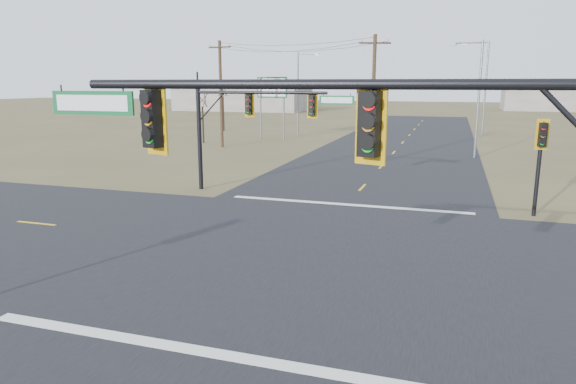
# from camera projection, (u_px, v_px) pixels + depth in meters

# --- Properties ---
(ground) EXTENTS (320.00, 320.00, 0.00)m
(ground) POSITION_uv_depth(u_px,v_px,m) (305.00, 251.00, 18.40)
(ground) COLOR brown
(ground) RESTS_ON ground
(road_ew) EXTENTS (160.00, 14.00, 0.02)m
(road_ew) POSITION_uv_depth(u_px,v_px,m) (305.00, 251.00, 18.40)
(road_ew) COLOR black
(road_ew) RESTS_ON ground
(road_ns) EXTENTS (14.00, 160.00, 0.02)m
(road_ns) POSITION_uv_depth(u_px,v_px,m) (305.00, 251.00, 18.40)
(road_ns) COLOR black
(road_ns) RESTS_ON ground
(stop_bar_near) EXTENTS (12.00, 0.40, 0.01)m
(stop_bar_near) POSITION_uv_depth(u_px,v_px,m) (213.00, 353.00, 11.41)
(stop_bar_near) COLOR silver
(stop_bar_near) RESTS_ON road_ns
(stop_bar_far) EXTENTS (12.00, 0.40, 0.01)m
(stop_bar_far) POSITION_uv_depth(u_px,v_px,m) (347.00, 204.00, 25.38)
(stop_bar_far) COLOR silver
(stop_bar_far) RESTS_ON road_ns
(mast_arm_near) EXTENTS (10.33, 0.55, 6.49)m
(mast_arm_near) POSITION_uv_depth(u_px,v_px,m) (374.00, 157.00, 8.32)
(mast_arm_near) COLOR black
(mast_arm_near) RESTS_ON ground
(mast_arm_far) EXTENTS (8.82, 0.41, 6.02)m
(mast_arm_far) POSITION_uv_depth(u_px,v_px,m) (254.00, 112.00, 27.41)
(mast_arm_far) COLOR black
(mast_arm_far) RESTS_ON ground
(pedestal_signal_ne) EXTENTS (0.63, 0.54, 4.41)m
(pedestal_signal_ne) POSITION_uv_depth(u_px,v_px,m) (541.00, 146.00, 22.54)
(pedestal_signal_ne) COLOR black
(pedestal_signal_ne) RESTS_ON ground
(utility_pole_near) EXTENTS (2.16, 0.92, 9.28)m
(utility_pole_near) POSITION_uv_depth(u_px,v_px,m) (373.00, 98.00, 36.93)
(utility_pole_near) COLOR #49341F
(utility_pole_near) RESTS_ON ground
(utility_pole_far) EXTENTS (2.36, 0.48, 9.71)m
(utility_pole_far) POSITION_uv_depth(u_px,v_px,m) (221.00, 93.00, 47.42)
(utility_pole_far) COLOR #49341F
(utility_pole_far) RESTS_ON ground
(highway_sign) EXTENTS (3.48, 0.52, 6.56)m
(highway_sign) POSITION_uv_depth(u_px,v_px,m) (272.00, 96.00, 54.23)
(highway_sign) COLOR slate
(highway_sign) RESTS_ON ground
(streetlight_a) EXTENTS (2.57, 0.37, 9.19)m
(streetlight_a) POSITION_uv_depth(u_px,v_px,m) (476.00, 93.00, 40.36)
(streetlight_a) COLOR slate
(streetlight_a) RESTS_ON ground
(streetlight_b) EXTENTS (2.95, 0.32, 10.60)m
(streetlight_b) POSITION_uv_depth(u_px,v_px,m) (484.00, 83.00, 58.67)
(streetlight_b) COLOR slate
(streetlight_b) RESTS_ON ground
(streetlight_c) EXTENTS (2.58, 0.25, 9.29)m
(streetlight_c) POSITION_uv_depth(u_px,v_px,m) (300.00, 89.00, 58.05)
(streetlight_c) COLOR slate
(streetlight_c) RESTS_ON ground
(bare_tree_a) EXTENTS (2.92, 2.92, 5.65)m
(bare_tree_a) POSITION_uv_depth(u_px,v_px,m) (202.00, 98.00, 50.98)
(bare_tree_a) COLOR black
(bare_tree_a) RESTS_ON ground
(bare_tree_b) EXTENTS (3.39, 3.39, 6.59)m
(bare_tree_b) POSITION_uv_depth(u_px,v_px,m) (223.00, 88.00, 64.13)
(bare_tree_b) COLOR black
(bare_tree_b) RESTS_ON ground
(warehouse_left) EXTENTS (28.00, 14.00, 5.50)m
(warehouse_left) POSITION_uv_depth(u_px,v_px,m) (243.00, 98.00, 113.61)
(warehouse_left) COLOR #AAA397
(warehouse_left) RESTS_ON ground
(warehouse_mid) EXTENTS (20.00, 12.00, 5.00)m
(warehouse_mid) POSITION_uv_depth(u_px,v_px,m) (551.00, 99.00, 112.84)
(warehouse_mid) COLOR #AAA397
(warehouse_mid) RESTS_ON ground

